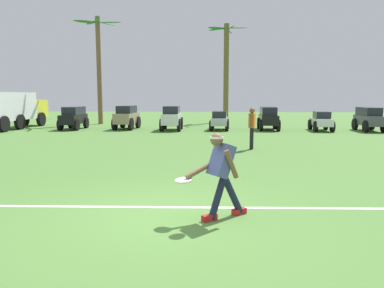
{
  "coord_description": "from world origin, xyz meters",
  "views": [
    {
      "loc": [
        0.82,
        -6.01,
        2.02
      ],
      "look_at": [
        0.3,
        2.55,
        0.9
      ],
      "focal_mm": 35.0,
      "sensor_mm": 36.0,
      "label": 1
    }
  ],
  "objects_px": {
    "box_truck": "(15,108)",
    "parked_car_slot_g": "(369,118)",
    "frisbee_thrower": "(221,171)",
    "palm_tree_left_of_centre": "(226,68)",
    "parked_car_slot_f": "(321,121)",
    "parked_car_slot_a": "(74,117)",
    "teammate_near_sideline": "(252,124)",
    "parked_car_slot_d": "(220,120)",
    "parked_car_slot_b": "(127,117)",
    "parked_car_slot_c": "(172,117)",
    "palm_tree_far_left": "(99,63)",
    "frisbee_in_flight": "(184,180)",
    "parked_car_slot_e": "(268,118)"
  },
  "relations": [
    {
      "from": "parked_car_slot_a",
      "to": "parked_car_slot_b",
      "type": "relative_size",
      "value": 1.0
    },
    {
      "from": "parked_car_slot_g",
      "to": "palm_tree_far_left",
      "type": "xyz_separation_m",
      "value": [
        -16.84,
        4.3,
        3.56
      ]
    },
    {
      "from": "parked_car_slot_c",
      "to": "parked_car_slot_d",
      "type": "xyz_separation_m",
      "value": [
        2.78,
        0.33,
        -0.18
      ]
    },
    {
      "from": "teammate_near_sideline",
      "to": "parked_car_slot_e",
      "type": "relative_size",
      "value": 0.64
    },
    {
      "from": "parked_car_slot_d",
      "to": "palm_tree_far_left",
      "type": "xyz_separation_m",
      "value": [
        -8.36,
        4.16,
        3.71
      ]
    },
    {
      "from": "parked_car_slot_c",
      "to": "box_truck",
      "type": "relative_size",
      "value": 0.4
    },
    {
      "from": "box_truck",
      "to": "parked_car_slot_g",
      "type": "bearing_deg",
      "value": -0.83
    },
    {
      "from": "parked_car_slot_c",
      "to": "palm_tree_far_left",
      "type": "height_order",
      "value": "palm_tree_far_left"
    },
    {
      "from": "frisbee_thrower",
      "to": "palm_tree_left_of_centre",
      "type": "distance_m",
      "value": 22.99
    },
    {
      "from": "box_truck",
      "to": "teammate_near_sideline",
      "type": "bearing_deg",
      "value": -30.88
    },
    {
      "from": "parked_car_slot_e",
      "to": "palm_tree_left_of_centre",
      "type": "xyz_separation_m",
      "value": [
        -2.31,
        6.53,
        3.33
      ]
    },
    {
      "from": "box_truck",
      "to": "parked_car_slot_b",
      "type": "bearing_deg",
      "value": 0.78
    },
    {
      "from": "parked_car_slot_f",
      "to": "parked_car_slot_a",
      "type": "bearing_deg",
      "value": 179.42
    },
    {
      "from": "frisbee_thrower",
      "to": "palm_tree_left_of_centre",
      "type": "xyz_separation_m",
      "value": [
        0.73,
        22.75,
        3.25
      ]
    },
    {
      "from": "teammate_near_sideline",
      "to": "parked_car_slot_d",
      "type": "height_order",
      "value": "teammate_near_sideline"
    },
    {
      "from": "teammate_near_sideline",
      "to": "box_truck",
      "type": "relative_size",
      "value": 0.26
    },
    {
      "from": "frisbee_thrower",
      "to": "parked_car_slot_g",
      "type": "bearing_deg",
      "value": 61.34
    },
    {
      "from": "parked_car_slot_a",
      "to": "parked_car_slot_f",
      "type": "xyz_separation_m",
      "value": [
        14.53,
        -0.15,
        -0.16
      ]
    },
    {
      "from": "frisbee_in_flight",
      "to": "palm_tree_far_left",
      "type": "relative_size",
      "value": 0.05
    },
    {
      "from": "parked_car_slot_g",
      "to": "parked_car_slot_f",
      "type": "bearing_deg",
      "value": -179.34
    },
    {
      "from": "parked_car_slot_c",
      "to": "palm_tree_left_of_centre",
      "type": "bearing_deg",
      "value": 64.92
    },
    {
      "from": "palm_tree_left_of_centre",
      "to": "parked_car_slot_f",
      "type": "bearing_deg",
      "value": -52.97
    },
    {
      "from": "parked_car_slot_b",
      "to": "parked_car_slot_c",
      "type": "relative_size",
      "value": 1.02
    },
    {
      "from": "parked_car_slot_c",
      "to": "frisbee_thrower",
      "type": "bearing_deg",
      "value": -80.52
    },
    {
      "from": "parked_car_slot_c",
      "to": "parked_car_slot_e",
      "type": "distance_m",
      "value": 5.68
    },
    {
      "from": "frisbee_thrower",
      "to": "teammate_near_sideline",
      "type": "height_order",
      "value": "teammate_near_sideline"
    },
    {
      "from": "teammate_near_sideline",
      "to": "parked_car_slot_g",
      "type": "distance_m",
      "value": 10.72
    },
    {
      "from": "frisbee_thrower",
      "to": "palm_tree_far_left",
      "type": "height_order",
      "value": "palm_tree_far_left"
    },
    {
      "from": "frisbee_thrower",
      "to": "parked_car_slot_b",
      "type": "height_order",
      "value": "frisbee_thrower"
    },
    {
      "from": "parked_car_slot_d",
      "to": "palm_tree_far_left",
      "type": "height_order",
      "value": "palm_tree_far_left"
    },
    {
      "from": "parked_car_slot_g",
      "to": "palm_tree_far_left",
      "type": "height_order",
      "value": "palm_tree_far_left"
    },
    {
      "from": "parked_car_slot_b",
      "to": "palm_tree_far_left",
      "type": "distance_m",
      "value": 5.96
    },
    {
      "from": "palm_tree_far_left",
      "to": "parked_car_slot_c",
      "type": "bearing_deg",
      "value": -38.81
    },
    {
      "from": "parked_car_slot_e",
      "to": "box_truck",
      "type": "xyz_separation_m",
      "value": [
        -15.27,
        -0.1,
        0.51
      ]
    },
    {
      "from": "parked_car_slot_b",
      "to": "box_truck",
      "type": "relative_size",
      "value": 0.41
    },
    {
      "from": "frisbee_thrower",
      "to": "parked_car_slot_f",
      "type": "distance_m",
      "value": 16.88
    },
    {
      "from": "frisbee_thrower",
      "to": "frisbee_in_flight",
      "type": "distance_m",
      "value": 0.64
    },
    {
      "from": "frisbee_thrower",
      "to": "box_truck",
      "type": "xyz_separation_m",
      "value": [
        -12.23,
        16.11,
        0.43
      ]
    },
    {
      "from": "frisbee_in_flight",
      "to": "parked_car_slot_d",
      "type": "xyz_separation_m",
      "value": [
        0.77,
        16.14,
        -0.11
      ]
    },
    {
      "from": "parked_car_slot_g",
      "to": "palm_tree_left_of_centre",
      "type": "relative_size",
      "value": 0.33
    },
    {
      "from": "teammate_near_sideline",
      "to": "box_truck",
      "type": "height_order",
      "value": "box_truck"
    },
    {
      "from": "parked_car_slot_b",
      "to": "parked_car_slot_d",
      "type": "relative_size",
      "value": 1.07
    },
    {
      "from": "parked_car_slot_b",
      "to": "parked_car_slot_e",
      "type": "relative_size",
      "value": 0.99
    },
    {
      "from": "parked_car_slot_c",
      "to": "frisbee_in_flight",
      "type": "bearing_deg",
      "value": -82.76
    },
    {
      "from": "parked_car_slot_a",
      "to": "parked_car_slot_c",
      "type": "distance_m",
      "value": 5.95
    },
    {
      "from": "parked_car_slot_b",
      "to": "parked_car_slot_g",
      "type": "relative_size",
      "value": 1.0
    },
    {
      "from": "teammate_near_sideline",
      "to": "parked_car_slot_c",
      "type": "relative_size",
      "value": 0.66
    },
    {
      "from": "frisbee_thrower",
      "to": "parked_car_slot_b",
      "type": "distance_m",
      "value": 17.08
    },
    {
      "from": "teammate_near_sideline",
      "to": "parked_car_slot_f",
      "type": "height_order",
      "value": "teammate_near_sideline"
    },
    {
      "from": "parked_car_slot_f",
      "to": "parked_car_slot_e",
      "type": "bearing_deg",
      "value": 171.56
    }
  ]
}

